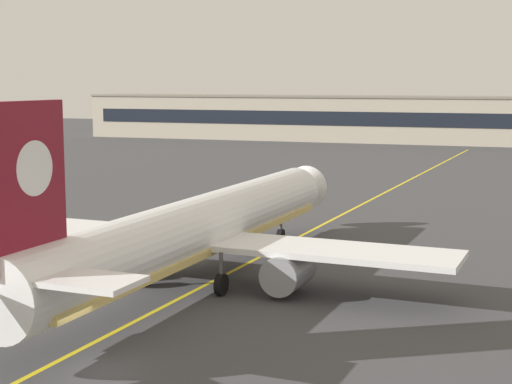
% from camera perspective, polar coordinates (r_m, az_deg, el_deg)
% --- Properties ---
extents(ground_plane, '(400.00, 400.00, 0.00)m').
position_cam_1_polar(ground_plane, '(36.05, -11.28, -12.46)').
color(ground_plane, '#3D3D3F').
extents(taxiway_centreline, '(14.38, 179.47, 0.01)m').
position_cam_1_polar(taxiway_centreline, '(62.81, 2.59, -3.48)').
color(taxiway_centreline, yellow).
rests_on(taxiway_centreline, ground).
extents(airliner_foreground, '(32.25, 41.52, 11.65)m').
position_cam_1_polar(airliner_foreground, '(49.10, -4.35, -2.74)').
color(airliner_foreground, white).
rests_on(airliner_foreground, ground).
extents(terminal_building, '(138.28, 12.40, 9.37)m').
position_cam_1_polar(terminal_building, '(164.20, 10.84, 5.14)').
color(terminal_building, '#B2A893').
rests_on(terminal_building, ground).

